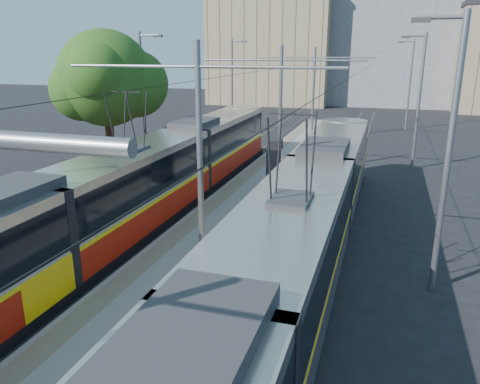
% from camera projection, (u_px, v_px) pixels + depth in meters
% --- Properties ---
extents(platform, '(4.00, 50.00, 0.30)m').
position_uv_depth(platform, '(266.00, 186.00, 24.59)').
color(platform, gray).
rests_on(platform, ground).
extents(tactile_strip_left, '(0.70, 50.00, 0.01)m').
position_uv_depth(tactile_strip_left, '(240.00, 181.00, 24.96)').
color(tactile_strip_left, gray).
rests_on(tactile_strip_left, platform).
extents(tactile_strip_right, '(0.70, 50.00, 0.01)m').
position_uv_depth(tactile_strip_right, '(293.00, 186.00, 24.13)').
color(tactile_strip_right, gray).
rests_on(tactile_strip_right, platform).
extents(rails, '(8.71, 70.00, 0.03)m').
position_uv_depth(rails, '(266.00, 189.00, 24.63)').
color(rails, gray).
rests_on(rails, ground).
extents(tram_left, '(2.43, 32.19, 5.50)m').
position_uv_depth(tram_left, '(133.00, 190.00, 18.51)').
color(tram_left, black).
rests_on(tram_left, ground).
extents(tram_right, '(2.43, 32.26, 5.50)m').
position_uv_depth(tram_right, '(289.00, 253.00, 12.32)').
color(tram_right, black).
rests_on(tram_right, ground).
extents(catenary, '(9.20, 70.00, 7.00)m').
position_uv_depth(catenary, '(252.00, 109.00, 20.73)').
color(catenary, slate).
rests_on(catenary, platform).
extents(street_lamps, '(15.18, 38.22, 8.00)m').
position_uv_depth(street_lamps, '(284.00, 101.00, 27.08)').
color(street_lamps, slate).
rests_on(street_lamps, ground).
extents(shelter, '(0.86, 1.25, 2.58)m').
position_uv_depth(shelter, '(275.00, 164.00, 23.01)').
color(shelter, black).
rests_on(shelter, platform).
extents(tree, '(5.58, 5.16, 8.11)m').
position_uv_depth(tree, '(113.00, 80.00, 24.88)').
color(tree, '#382314').
rests_on(tree, ground).
extents(building_left, '(16.32, 12.24, 15.07)m').
position_uv_depth(building_left, '(274.00, 47.00, 64.61)').
color(building_left, gray).
rests_on(building_left, ground).
extents(building_centre, '(18.36, 14.28, 16.68)m').
position_uv_depth(building_centre, '(396.00, 41.00, 63.46)').
color(building_centre, gray).
rests_on(building_centre, ground).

